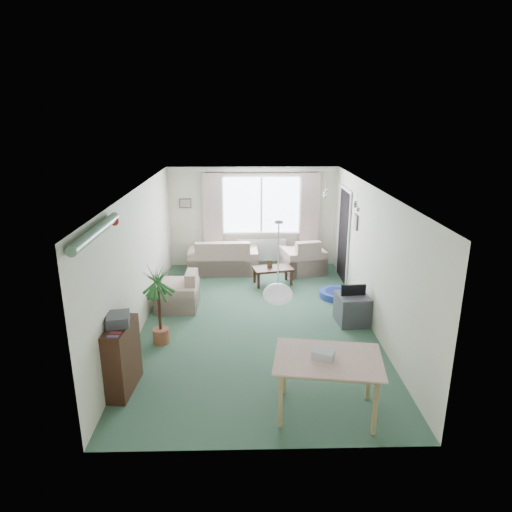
{
  "coord_description": "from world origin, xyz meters",
  "views": [
    {
      "loc": [
        -0.19,
        -7.46,
        3.6
      ],
      "look_at": [
        0.0,
        0.3,
        1.15
      ],
      "focal_mm": 32.0,
      "sensor_mm": 36.0,
      "label": 1
    }
  ],
  "objects_px": {
    "dining_table": "(327,386)",
    "bookshelf": "(122,358)",
    "sofa": "(223,255)",
    "pet_bed": "(336,294)",
    "tv_cube": "(352,309)",
    "armchair_corner": "(303,255)",
    "coffee_table": "(273,276)",
    "houseplant": "(159,305)",
    "armchair_left": "(177,290)"
  },
  "relations": [
    {
      "from": "pet_bed",
      "to": "armchair_corner",
      "type": "bearing_deg",
      "value": 107.62
    },
    {
      "from": "tv_cube",
      "to": "pet_bed",
      "type": "xyz_separation_m",
      "value": [
        -0.05,
        1.18,
        -0.2
      ]
    },
    {
      "from": "sofa",
      "to": "houseplant",
      "type": "distance_m",
      "value": 3.59
    },
    {
      "from": "coffee_table",
      "to": "dining_table",
      "type": "relative_size",
      "value": 0.7
    },
    {
      "from": "houseplant",
      "to": "tv_cube",
      "type": "height_order",
      "value": "houseplant"
    },
    {
      "from": "armchair_corner",
      "to": "pet_bed",
      "type": "bearing_deg",
      "value": 94.44
    },
    {
      "from": "sofa",
      "to": "tv_cube",
      "type": "relative_size",
      "value": 2.77
    },
    {
      "from": "bookshelf",
      "to": "dining_table",
      "type": "xyz_separation_m",
      "value": [
        2.64,
        -0.57,
        -0.1
      ]
    },
    {
      "from": "armchair_corner",
      "to": "dining_table",
      "type": "height_order",
      "value": "armchair_corner"
    },
    {
      "from": "sofa",
      "to": "bookshelf",
      "type": "bearing_deg",
      "value": 75.41
    },
    {
      "from": "sofa",
      "to": "dining_table",
      "type": "xyz_separation_m",
      "value": [
        1.51,
        -5.35,
        -0.03
      ]
    },
    {
      "from": "dining_table",
      "to": "bookshelf",
      "type": "bearing_deg",
      "value": 167.83
    },
    {
      "from": "armchair_left",
      "to": "tv_cube",
      "type": "height_order",
      "value": "armchair_left"
    },
    {
      "from": "sofa",
      "to": "houseplant",
      "type": "relative_size",
      "value": 1.22
    },
    {
      "from": "sofa",
      "to": "armchair_corner",
      "type": "xyz_separation_m",
      "value": [
        1.86,
        -0.06,
        0.01
      ]
    },
    {
      "from": "coffee_table",
      "to": "tv_cube",
      "type": "distance_m",
      "value": 2.35
    },
    {
      "from": "coffee_table",
      "to": "pet_bed",
      "type": "height_order",
      "value": "coffee_table"
    },
    {
      "from": "armchair_left",
      "to": "dining_table",
      "type": "height_order",
      "value": "dining_table"
    },
    {
      "from": "armchair_corner",
      "to": "dining_table",
      "type": "bearing_deg",
      "value": 73.04
    },
    {
      "from": "coffee_table",
      "to": "houseplant",
      "type": "height_order",
      "value": "houseplant"
    },
    {
      "from": "dining_table",
      "to": "pet_bed",
      "type": "bearing_deg",
      "value": 77.15
    },
    {
      "from": "houseplant",
      "to": "tv_cube",
      "type": "relative_size",
      "value": 2.27
    },
    {
      "from": "sofa",
      "to": "bookshelf",
      "type": "xyz_separation_m",
      "value": [
        -1.13,
        -4.78,
        0.08
      ]
    },
    {
      "from": "coffee_table",
      "to": "bookshelf",
      "type": "xyz_separation_m",
      "value": [
        -2.25,
        -3.93,
        0.29
      ]
    },
    {
      "from": "houseplant",
      "to": "armchair_corner",
      "type": "bearing_deg",
      "value": 51.34
    },
    {
      "from": "armchair_corner",
      "to": "tv_cube",
      "type": "bearing_deg",
      "value": 88.1
    },
    {
      "from": "armchair_left",
      "to": "coffee_table",
      "type": "distance_m",
      "value": 2.27
    },
    {
      "from": "armchair_corner",
      "to": "dining_table",
      "type": "relative_size",
      "value": 0.77
    },
    {
      "from": "armchair_left",
      "to": "dining_table",
      "type": "distance_m",
      "value": 4.02
    },
    {
      "from": "tv_cube",
      "to": "coffee_table",
      "type": "bearing_deg",
      "value": 118.49
    },
    {
      "from": "armchair_corner",
      "to": "dining_table",
      "type": "distance_m",
      "value": 5.3
    },
    {
      "from": "tv_cube",
      "to": "pet_bed",
      "type": "bearing_deg",
      "value": 87.55
    },
    {
      "from": "armchair_corner",
      "to": "houseplant",
      "type": "relative_size",
      "value": 0.7
    },
    {
      "from": "sofa",
      "to": "tv_cube",
      "type": "bearing_deg",
      "value": 129.3
    },
    {
      "from": "armchair_corner",
      "to": "coffee_table",
      "type": "xyz_separation_m",
      "value": [
        -0.75,
        -0.78,
        -0.22
      ]
    },
    {
      "from": "coffee_table",
      "to": "dining_table",
      "type": "distance_m",
      "value": 4.52
    },
    {
      "from": "dining_table",
      "to": "houseplant",
      "type": "bearing_deg",
      "value": 141.7
    },
    {
      "from": "dining_table",
      "to": "pet_bed",
      "type": "distance_m",
      "value": 3.82
    },
    {
      "from": "sofa",
      "to": "bookshelf",
      "type": "relative_size",
      "value": 1.68
    },
    {
      "from": "coffee_table",
      "to": "pet_bed",
      "type": "bearing_deg",
      "value": -32.22
    },
    {
      "from": "bookshelf",
      "to": "pet_bed",
      "type": "distance_m",
      "value": 4.72
    },
    {
      "from": "armchair_left",
      "to": "dining_table",
      "type": "xyz_separation_m",
      "value": [
        2.3,
        -3.29,
        0.01
      ]
    },
    {
      "from": "bookshelf",
      "to": "armchair_corner",
      "type": "bearing_deg",
      "value": 62.34
    },
    {
      "from": "tv_cube",
      "to": "pet_bed",
      "type": "distance_m",
      "value": 1.2
    },
    {
      "from": "houseplant",
      "to": "bookshelf",
      "type": "bearing_deg",
      "value": -101.46
    },
    {
      "from": "tv_cube",
      "to": "houseplant",
      "type": "bearing_deg",
      "value": -173.49
    },
    {
      "from": "armchair_left",
      "to": "pet_bed",
      "type": "distance_m",
      "value": 3.19
    },
    {
      "from": "coffee_table",
      "to": "tv_cube",
      "type": "relative_size",
      "value": 1.44
    },
    {
      "from": "sofa",
      "to": "bookshelf",
      "type": "height_order",
      "value": "bookshelf"
    },
    {
      "from": "armchair_left",
      "to": "tv_cube",
      "type": "bearing_deg",
      "value": 77.66
    }
  ]
}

